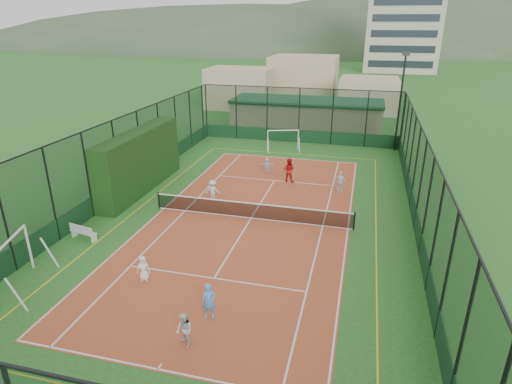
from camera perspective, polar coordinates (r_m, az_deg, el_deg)
ground at (r=24.73m, az=-0.64°, el=-3.51°), size 300.00×300.00×0.00m
court_slab at (r=24.73m, az=-0.64°, el=-3.50°), size 11.17×23.97×0.01m
tennis_net at (r=24.51m, az=-0.64°, el=-2.40°), size 11.67×0.12×1.06m
perimeter_fence at (r=23.76m, az=-0.66°, el=1.93°), size 18.12×34.12×5.00m
floodlight_ne at (r=38.81m, az=18.64°, el=11.19°), size 0.60×0.26×8.25m
clubhouse at (r=44.87m, az=6.73°, el=10.18°), size 15.20×7.20×3.15m
distant_hills at (r=171.99m, az=13.03°, el=17.92°), size 200.00×60.00×24.00m
hedge_left at (r=29.28m, az=-15.23°, el=4.01°), size 1.37×9.12×3.99m
white_bench at (r=24.01m, az=-22.02°, el=-4.90°), size 1.62×0.73×0.88m
futsal_goal_near at (r=20.84m, az=-29.78°, el=-8.54°), size 3.49×1.92×2.16m
futsal_goal_far at (r=37.51m, az=3.61°, el=6.87°), size 2.88×1.62×1.79m
child_near_left at (r=19.54m, az=-14.79°, el=-9.81°), size 0.65×0.53×1.16m
child_near_mid at (r=16.80m, az=-6.30°, el=-14.28°), size 0.63×0.52×1.48m
child_near_right at (r=15.72m, az=-9.57°, el=-17.75°), size 0.82×0.80×1.34m
child_far_left at (r=27.00m, az=-5.81°, el=0.21°), size 0.97×0.70×1.35m
child_far_right at (r=28.55m, az=11.20°, el=1.28°), size 0.94×0.58×1.50m
child_far_back at (r=31.80m, az=1.44°, el=3.59°), size 1.14×0.44×1.21m
coach at (r=30.04m, az=4.38°, el=2.95°), size 0.91×0.74×1.74m
tennis_balls at (r=26.04m, az=-1.99°, el=-2.06°), size 2.31×1.27×0.07m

